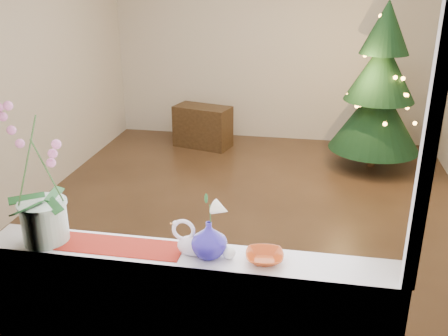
{
  "coord_description": "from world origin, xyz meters",
  "views": [
    {
      "loc": [
        0.59,
        -4.55,
        2.29
      ],
      "look_at": [
        0.02,
        -1.4,
        1.02
      ],
      "focal_mm": 40.0,
      "sensor_mm": 36.0,
      "label": 1
    }
  ],
  "objects_px": {
    "amber_dish": "(264,258)",
    "side_table": "(203,126)",
    "xmas_tree": "(380,87)",
    "orchid_pot": "(38,176)",
    "blue_vase": "(209,237)",
    "paperweight": "(229,253)",
    "swan": "(192,238)"
  },
  "relations": [
    {
      "from": "orchid_pot",
      "to": "amber_dish",
      "type": "height_order",
      "value": "orchid_pot"
    },
    {
      "from": "orchid_pot",
      "to": "blue_vase",
      "type": "bearing_deg",
      "value": 0.38
    },
    {
      "from": "xmas_tree",
      "to": "side_table",
      "type": "xyz_separation_m",
      "value": [
        -2.25,
        0.36,
        -0.72
      ]
    },
    {
      "from": "swan",
      "to": "blue_vase",
      "type": "distance_m",
      "value": 0.09
    },
    {
      "from": "blue_vase",
      "to": "paperweight",
      "type": "distance_m",
      "value": 0.13
    },
    {
      "from": "orchid_pot",
      "to": "xmas_tree",
      "type": "xyz_separation_m",
      "value": [
        2.14,
        3.94,
        -0.3
      ]
    },
    {
      "from": "paperweight",
      "to": "side_table",
      "type": "distance_m",
      "value": 4.5
    },
    {
      "from": "blue_vase",
      "to": "xmas_tree",
      "type": "relative_size",
      "value": 0.11
    },
    {
      "from": "swan",
      "to": "side_table",
      "type": "relative_size",
      "value": 0.29
    },
    {
      "from": "paperweight",
      "to": "xmas_tree",
      "type": "distance_m",
      "value": 4.1
    },
    {
      "from": "paperweight",
      "to": "amber_dish",
      "type": "distance_m",
      "value": 0.18
    },
    {
      "from": "blue_vase",
      "to": "orchid_pot",
      "type": "bearing_deg",
      "value": -179.62
    },
    {
      "from": "paperweight",
      "to": "xmas_tree",
      "type": "height_order",
      "value": "xmas_tree"
    },
    {
      "from": "xmas_tree",
      "to": "swan",
      "type": "bearing_deg",
      "value": -108.65
    },
    {
      "from": "xmas_tree",
      "to": "side_table",
      "type": "bearing_deg",
      "value": 170.87
    },
    {
      "from": "orchid_pot",
      "to": "paperweight",
      "type": "distance_m",
      "value": 1.07
    },
    {
      "from": "orchid_pot",
      "to": "xmas_tree",
      "type": "relative_size",
      "value": 0.38
    },
    {
      "from": "paperweight",
      "to": "side_table",
      "type": "height_order",
      "value": "paperweight"
    },
    {
      "from": "orchid_pot",
      "to": "paperweight",
      "type": "bearing_deg",
      "value": -0.03
    },
    {
      "from": "swan",
      "to": "xmas_tree",
      "type": "distance_m",
      "value": 4.16
    },
    {
      "from": "paperweight",
      "to": "swan",
      "type": "bearing_deg",
      "value": 178.39
    },
    {
      "from": "xmas_tree",
      "to": "side_table",
      "type": "distance_m",
      "value": 2.39
    },
    {
      "from": "amber_dish",
      "to": "side_table",
      "type": "xyz_separation_m",
      "value": [
        -1.3,
        4.3,
        -0.66
      ]
    },
    {
      "from": "blue_vase",
      "to": "amber_dish",
      "type": "relative_size",
      "value": 1.36
    },
    {
      "from": "swan",
      "to": "paperweight",
      "type": "bearing_deg",
      "value": -10.19
    },
    {
      "from": "blue_vase",
      "to": "amber_dish",
      "type": "bearing_deg",
      "value": -0.03
    },
    {
      "from": "paperweight",
      "to": "amber_dish",
      "type": "relative_size",
      "value": 0.42
    },
    {
      "from": "swan",
      "to": "xmas_tree",
      "type": "height_order",
      "value": "xmas_tree"
    },
    {
      "from": "blue_vase",
      "to": "amber_dish",
      "type": "xyz_separation_m",
      "value": [
        0.29,
        -0.0,
        -0.09
      ]
    },
    {
      "from": "xmas_tree",
      "to": "amber_dish",
      "type": "bearing_deg",
      "value": -103.65
    },
    {
      "from": "amber_dish",
      "to": "xmas_tree",
      "type": "height_order",
      "value": "xmas_tree"
    },
    {
      "from": "amber_dish",
      "to": "side_table",
      "type": "height_order",
      "value": "amber_dish"
    }
  ]
}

